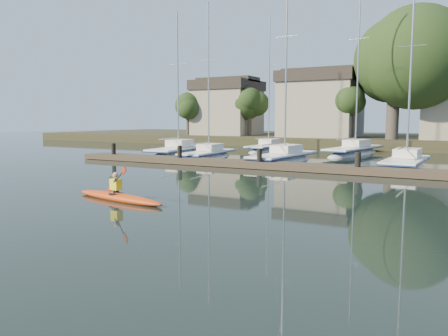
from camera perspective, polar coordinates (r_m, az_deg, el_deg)
The scene contains 10 objects.
ground at distance 13.86m, azimuth -7.54°, elevation -6.40°, with size 160.00×160.00×0.00m, color black.
kayak at distance 16.96m, azimuth -13.64°, elevation -3.52°, with size 4.69×1.36×1.49m.
dock at distance 26.31m, azimuth 10.63°, elevation 0.13°, with size 34.00×2.00×1.80m.
sailboat_0 at distance 36.38m, azimuth -6.11°, elevation 1.29°, with size 3.04×8.38×13.02m.
sailboat_1 at distance 33.53m, azimuth -2.15°, elevation 0.95°, with size 2.45×7.98×12.87m.
sailboat_2 at distance 31.00m, azimuth 7.73°, elevation 0.41°, with size 2.95×9.18×14.94m.
sailboat_3 at distance 29.22m, azimuth 22.60°, elevation -0.41°, with size 2.52×8.11×12.92m.
sailboat_5 at distance 41.78m, azimuth 5.70°, elevation 2.03°, with size 1.99×8.32×13.76m.
sailboat_6 at distance 38.96m, azimuth 16.58°, elevation 1.43°, with size 3.87×10.66×16.61m.
shore at distance 51.59m, azimuth 21.48°, elevation 6.24°, with size 90.00×25.25×12.75m.
Camera 1 is at (7.96, -10.91, 3.09)m, focal length 35.00 mm.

